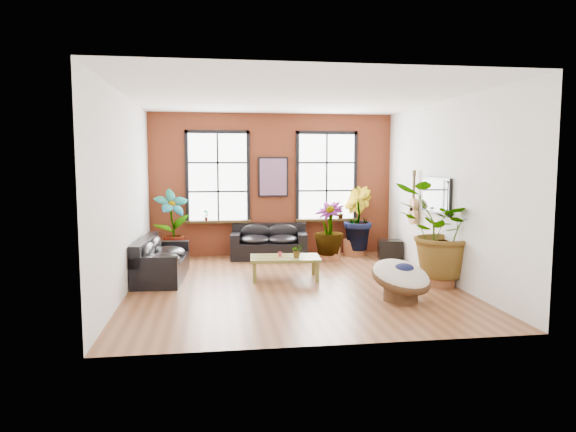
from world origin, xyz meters
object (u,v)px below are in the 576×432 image
sofa_back (269,243)px  coffee_table (285,259)px  papasan_chair (401,278)px  sofa_left (159,260)px

sofa_back → coffee_table: bearing=-81.7°
papasan_chair → sofa_left: bearing=127.5°
sofa_left → coffee_table: (2.48, -0.36, 0.02)m
coffee_table → papasan_chair: papasan_chair is taller
sofa_back → sofa_left: size_ratio=0.90×
sofa_left → papasan_chair: sofa_left is taller
coffee_table → sofa_back: bearing=96.3°
sofa_left → sofa_back: bearing=-48.5°
sofa_back → sofa_left: sofa_back is taller
sofa_back → coffee_table: 2.24m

